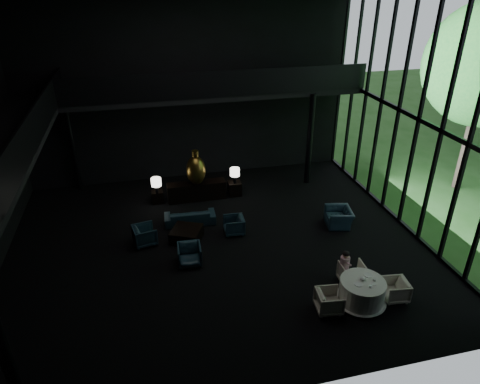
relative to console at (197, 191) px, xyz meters
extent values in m
cube|color=black|center=(0.21, -3.56, -0.38)|extent=(14.00, 12.00, 0.02)
cube|color=black|center=(0.21, 2.44, 3.62)|extent=(14.00, 0.04, 8.00)
cube|color=black|center=(0.21, -9.56, 3.62)|extent=(14.00, 0.04, 8.00)
cube|color=black|center=(1.21, 1.44, 3.62)|extent=(12.00, 2.00, 0.25)
cube|color=black|center=(-4.79, -3.56, 4.22)|extent=(0.06, 12.00, 1.00)
cube|color=black|center=(1.21, 0.44, 4.22)|extent=(12.00, 0.06, 1.00)
cylinder|color=black|center=(-4.79, -9.26, 1.62)|extent=(0.24, 0.24, 4.00)
cylinder|color=black|center=(-4.79, 2.14, 1.62)|extent=(0.24, 0.24, 4.00)
cylinder|color=black|center=(5.01, 0.44, 1.62)|extent=(0.24, 0.24, 4.00)
cylinder|color=#382D23|center=(11.21, -1.56, 2.07)|extent=(0.36, 0.36, 4.90)
cube|color=black|center=(0.00, 0.00, 0.00)|extent=(2.38, 0.54, 0.76)
ellipsoid|color=#A2713D|center=(0.00, -0.11, 0.98)|extent=(0.77, 0.77, 1.19)
cylinder|color=#A2713D|center=(0.00, -0.11, 1.69)|extent=(0.26, 0.26, 0.24)
cube|color=black|center=(-1.60, 0.11, -0.13)|extent=(0.45, 0.45, 0.50)
cylinder|color=black|center=(-1.60, -0.08, 0.29)|extent=(0.12, 0.12, 0.35)
cylinder|color=white|center=(-1.60, -0.08, 0.63)|extent=(0.40, 0.40, 0.32)
cube|color=black|center=(1.60, 0.03, -0.09)|extent=(0.53, 0.53, 0.58)
cylinder|color=black|center=(1.60, -0.07, 0.38)|extent=(0.12, 0.12, 0.35)
cylinder|color=white|center=(1.60, -0.07, 0.71)|extent=(0.40, 0.40, 0.32)
imported|color=black|center=(-0.53, -1.83, -0.05)|extent=(1.72, 0.59, 0.66)
imported|color=black|center=(-2.22, -2.83, -0.01)|extent=(0.80, 0.84, 0.75)
imported|color=black|center=(0.91, -2.89, -0.05)|extent=(0.63, 0.67, 0.65)
imported|color=#103646|center=(-0.88, -4.34, -0.01)|extent=(0.76, 0.71, 0.74)
imported|color=#102D38|center=(4.80, -3.27, 0.04)|extent=(0.79, 1.05, 0.84)
cube|color=black|center=(-0.80, -2.92, -0.16)|extent=(1.30, 1.30, 0.44)
cylinder|color=white|center=(3.61, -7.29, 0.00)|extent=(1.27, 1.27, 0.75)
cone|color=white|center=(3.61, -7.29, -0.33)|extent=(1.44, 1.44, 0.10)
imported|color=#A99E92|center=(3.75, -6.44, -0.03)|extent=(0.71, 0.67, 0.70)
imported|color=#A0988D|center=(4.62, -7.37, -0.07)|extent=(0.62, 0.65, 0.61)
imported|color=#AAA59E|center=(2.59, -7.37, -0.06)|extent=(0.66, 0.69, 0.64)
cylinder|color=#DBA4C6|center=(3.56, -6.27, 0.27)|extent=(0.28, 0.28, 0.40)
sphere|color=#D8A884|center=(3.56, -6.27, 0.58)|extent=(0.20, 0.20, 0.20)
ellipsoid|color=black|center=(3.56, -6.27, 0.61)|extent=(0.21, 0.21, 0.14)
cylinder|color=white|center=(3.40, -7.38, 0.38)|extent=(0.27, 0.27, 0.01)
cylinder|color=white|center=(3.87, -7.08, 0.38)|extent=(0.31, 0.31, 0.02)
cylinder|color=white|center=(3.82, -7.46, 0.38)|extent=(0.17, 0.17, 0.01)
cylinder|color=white|center=(3.92, -7.33, 0.42)|extent=(0.10, 0.10, 0.07)
ellipsoid|color=white|center=(3.62, -7.22, 0.42)|extent=(0.18, 0.18, 0.09)
cylinder|color=#99999E|center=(3.66, -7.57, 0.41)|extent=(0.07, 0.07, 0.07)
camera|label=1|loc=(-1.94, -15.62, 8.04)|focal=32.00mm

